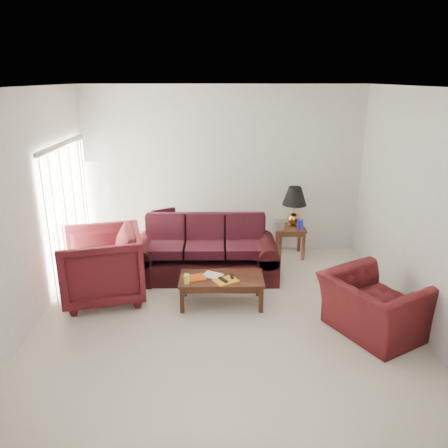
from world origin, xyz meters
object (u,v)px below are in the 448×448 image
end_table (290,241)px  floor_lamp (95,212)px  armchair_left (102,265)px  coffee_table (221,291)px  sofa (205,249)px  armchair_right (374,306)px

end_table → floor_lamp: size_ratio=0.31×
end_table → floor_lamp: floor_lamp is taller
armchair_left → coffee_table: size_ratio=0.96×
floor_lamp → armchair_left: 1.54m
armchair_left → sofa: bearing=102.0°
armchair_left → end_table: bearing=103.8°
floor_lamp → coffee_table: bearing=-36.9°
floor_lamp → armchair_left: size_ratio=1.55×
floor_lamp → armchair_right: floor_lamp is taller
armchair_right → coffee_table: size_ratio=0.97×
sofa → armchair_right: size_ratio=2.02×
sofa → armchair_left: (-1.48, -0.73, 0.04)m
sofa → end_table: size_ratio=4.20×
armchair_left → coffee_table: armchair_left is taller
coffee_table → armchair_right: bearing=-42.6°
end_table → armchair_left: armchair_left is taller
floor_lamp → coffee_table: floor_lamp is taller
end_table → floor_lamp: 3.49m
coffee_table → end_table: bearing=34.0°
armchair_right → sofa: bearing=22.5°
coffee_table → sofa: bearing=84.6°
floor_lamp → armchair_right: (4.09, -2.40, -0.51)m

